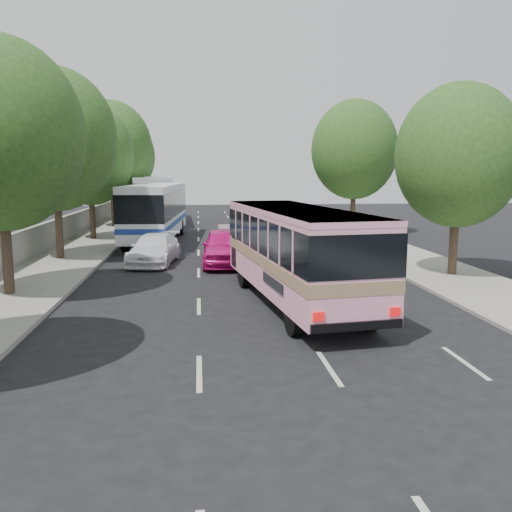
{
  "coord_description": "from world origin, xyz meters",
  "views": [
    {
      "loc": [
        -1.86,
        -13.38,
        4.35
      ],
      "look_at": [
        0.01,
        4.25,
        1.6
      ],
      "focal_mm": 38.0,
      "sensor_mm": 36.0,
      "label": 1
    }
  ],
  "objects": [
    {
      "name": "tree_left_d",
      "position": [
        -8.52,
        21.94,
        5.63
      ],
      "size": [
        5.52,
        5.52,
        8.6
      ],
      "color": "#38281E",
      "rests_on": "ground"
    },
    {
      "name": "white_pickup",
      "position": [
        -4.0,
        12.65,
        0.7
      ],
      "size": [
        2.61,
        5.05,
        1.4
      ],
      "primitive_type": "imported",
      "rotation": [
        0.0,
        0.0,
        -0.14
      ],
      "color": "white",
      "rests_on": "ground"
    },
    {
      "name": "taxi_roof_sign",
      "position": [
        -0.67,
        11.92,
        1.81
      ],
      "size": [
        0.56,
        0.2,
        0.18
      ],
      "primitive_type": "cube",
      "rotation": [
        0.0,
        0.0,
        -0.03
      ],
      "color": "silver",
      "rests_on": "pink_taxi"
    },
    {
      "name": "tree_left_b",
      "position": [
        -8.42,
        5.94,
        5.82
      ],
      "size": [
        5.7,
        5.7,
        8.88
      ],
      "color": "#38281E",
      "rests_on": "ground"
    },
    {
      "name": "sidewalk_left",
      "position": [
        -8.5,
        20.0,
        0.07
      ],
      "size": [
        4.0,
        90.0,
        0.15
      ],
      "primitive_type": "cube",
      "color": "#9E998E",
      "rests_on": "ground"
    },
    {
      "name": "tree_left_f",
      "position": [
        -8.62,
        37.94,
        6.0
      ],
      "size": [
        5.88,
        5.88,
        9.16
      ],
      "color": "#38281E",
      "rests_on": "ground"
    },
    {
      "name": "sidewalk_right",
      "position": [
        8.5,
        20.0,
        0.06
      ],
      "size": [
        4.0,
        90.0,
        0.12
      ],
      "primitive_type": "cube",
      "color": "#9E998E",
      "rests_on": "ground"
    },
    {
      "name": "tree_left_e",
      "position": [
        -8.42,
        29.94,
        6.43
      ],
      "size": [
        6.3,
        6.3,
        9.82
      ],
      "color": "#38281E",
      "rests_on": "ground"
    },
    {
      "name": "tour_coach_front",
      "position": [
        -4.5,
        20.81,
        2.16
      ],
      "size": [
        3.41,
        12.15,
        3.59
      ],
      "rotation": [
        0.0,
        0.0,
        -0.07
      ],
      "color": "white",
      "rests_on": "ground"
    },
    {
      "name": "pink_taxi",
      "position": [
        -0.67,
        11.92,
        0.86
      ],
      "size": [
        2.2,
        5.12,
        1.72
      ],
      "primitive_type": "imported",
      "rotation": [
        0.0,
        0.0,
        -0.03
      ],
      "color": "#DF1382",
      "rests_on": "ground"
    },
    {
      "name": "tree_left_c",
      "position": [
        -8.62,
        13.94,
        6.12
      ],
      "size": [
        6.0,
        6.0,
        9.35
      ],
      "color": "#38281E",
      "rests_on": "ground"
    },
    {
      "name": "tree_right_near",
      "position": [
        8.78,
        7.94,
        5.2
      ],
      "size": [
        5.1,
        5.1,
        7.95
      ],
      "color": "#38281E",
      "rests_on": "ground"
    },
    {
      "name": "low_wall",
      "position": [
        -10.3,
        20.0,
        0.9
      ],
      "size": [
        0.3,
        90.0,
        1.5
      ],
      "primitive_type": "cube",
      "color": "#9E998E",
      "rests_on": "sidewalk_left"
    },
    {
      "name": "pink_bus",
      "position": [
        1.3,
        4.0,
        1.98
      ],
      "size": [
        3.79,
        10.23,
        3.19
      ],
      "rotation": [
        0.0,
        0.0,
        0.13
      ],
      "color": "#FFA4C2",
      "rests_on": "ground"
    },
    {
      "name": "tree_right_far",
      "position": [
        9.08,
        23.94,
        6.12
      ],
      "size": [
        6.0,
        6.0,
        9.35
      ],
      "color": "#38281E",
      "rests_on": "ground"
    },
    {
      "name": "tour_coach_rear",
      "position": [
        -5.51,
        33.94,
        2.38
      ],
      "size": [
        3.4,
        13.3,
        3.95
      ],
      "rotation": [
        0.0,
        0.0,
        0.04
      ],
      "color": "silver",
      "rests_on": "ground"
    },
    {
      "name": "ground",
      "position": [
        0.0,
        0.0,
        0.0
      ],
      "size": [
        120.0,
        120.0,
        0.0
      ],
      "primitive_type": "plane",
      "color": "black",
      "rests_on": "ground"
    }
  ]
}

